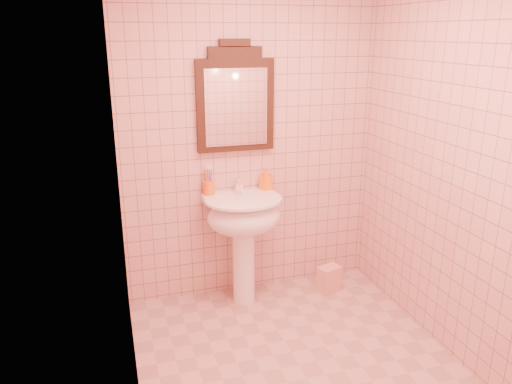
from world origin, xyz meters
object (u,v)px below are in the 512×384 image
object	(u,v)px
mirror	(235,101)
toothbrush_cup	(209,187)
pedestal_sink	(244,224)
soap_dispenser	(266,179)
towel	(329,279)

from	to	relation	value
mirror	toothbrush_cup	distance (m)	0.68
pedestal_sink	soap_dispenser	bearing A→B (deg)	34.82
mirror	soap_dispenser	distance (m)	0.65
toothbrush_cup	soap_dispenser	world-z (taller)	toothbrush_cup
soap_dispenser	towel	xyz separation A→B (m)	(0.48, -0.20, -0.84)
toothbrush_cup	towel	size ratio (longest dim) A/B	0.94
pedestal_sink	toothbrush_cup	xyz separation A→B (m)	(-0.22, 0.17, 0.26)
towel	soap_dispenser	bearing A→B (deg)	157.69
pedestal_sink	toothbrush_cup	world-z (taller)	toothbrush_cup
pedestal_sink	mirror	size ratio (longest dim) A/B	1.06
toothbrush_cup	soap_dispenser	bearing A→B (deg)	-1.14
soap_dispenser	towel	world-z (taller)	soap_dispenser
towel	mirror	bearing A→B (deg)	161.25
toothbrush_cup	towel	xyz separation A→B (m)	(0.94, -0.21, -0.81)
mirror	pedestal_sink	bearing A→B (deg)	-90.00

